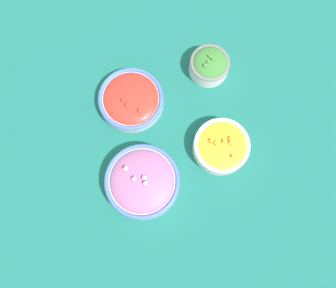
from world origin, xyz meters
TOP-DOWN VIEW (x-y plane):
  - ground_plane at (0.00, 0.00)m, footprint 3.00×3.00m
  - bowl_broccoli at (-0.20, 0.15)m, footprint 0.11×0.11m
  - bowl_red_onion at (0.09, -0.08)m, footprint 0.20×0.20m
  - bowl_cherry_tomatoes at (-0.14, -0.08)m, footprint 0.18×0.18m
  - bowl_squash at (0.03, 0.14)m, footprint 0.15×0.15m

SIDE VIEW (x-z plane):
  - ground_plane at x=0.00m, z-range 0.00..0.00m
  - bowl_cherry_tomatoes at x=-0.14m, z-range 0.00..0.05m
  - bowl_squash at x=0.03m, z-range 0.00..0.06m
  - bowl_red_onion at x=0.09m, z-range 0.00..0.07m
  - bowl_broccoli at x=-0.20m, z-range 0.00..0.07m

